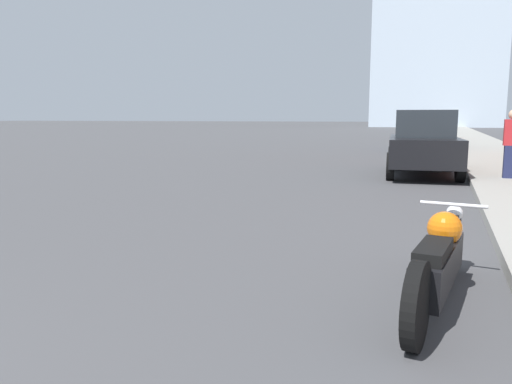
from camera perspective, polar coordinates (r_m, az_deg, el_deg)
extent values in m
cube|color=gray|center=(39.83, 23.52, 5.65)|extent=(2.81, 240.00, 0.15)
cylinder|color=black|center=(5.41, 21.52, -5.55)|extent=(0.18, 0.63, 0.62)
cylinder|color=black|center=(3.62, 17.86, -12.26)|extent=(0.18, 0.63, 0.62)
cube|color=black|center=(4.50, 20.08, -8.00)|extent=(0.43, 1.45, 0.32)
sphere|color=orange|center=(4.71, 20.75, -3.89)|extent=(0.30, 0.30, 0.30)
cube|color=black|center=(4.15, 19.61, -6.34)|extent=(0.30, 0.68, 0.10)
sphere|color=silver|center=(5.38, 21.74, -2.22)|extent=(0.16, 0.16, 0.16)
cylinder|color=silver|center=(5.23, 21.63, -1.34)|extent=(0.62, 0.12, 0.04)
cube|color=black|center=(14.39, 18.52, 4.61)|extent=(2.10, 4.57, 0.70)
cube|color=#23282D|center=(14.37, 18.66, 7.41)|extent=(1.65, 2.25, 0.71)
cylinder|color=black|center=(15.77, 15.23, 3.78)|extent=(0.26, 0.72, 0.70)
cylinder|color=black|center=(15.85, 21.20, 3.52)|extent=(0.26, 0.72, 0.70)
cylinder|color=black|center=(13.03, 15.12, 2.85)|extent=(0.26, 0.72, 0.70)
cylinder|color=black|center=(13.12, 22.33, 2.54)|extent=(0.26, 0.72, 0.70)
cube|color=#1E3899|center=(25.74, 19.08, 6.10)|extent=(2.01, 4.58, 0.74)
cube|color=#23282D|center=(25.72, 19.16, 7.65)|extent=(1.59, 2.24, 0.65)
cylinder|color=black|center=(27.22, 17.62, 5.49)|extent=(0.24, 0.67, 0.66)
cylinder|color=black|center=(27.07, 21.04, 5.31)|extent=(0.24, 0.67, 0.66)
cylinder|color=black|center=(24.47, 16.83, 5.23)|extent=(0.24, 0.67, 0.66)
cylinder|color=black|center=(24.31, 20.63, 5.03)|extent=(0.24, 0.67, 0.66)
cube|color=red|center=(38.10, 19.69, 6.61)|extent=(1.95, 3.99, 0.65)
cube|color=#23282D|center=(38.09, 19.74, 7.56)|extent=(1.61, 1.94, 0.62)
cylinder|color=black|center=(39.38, 18.50, 6.24)|extent=(0.22, 0.64, 0.63)
cylinder|color=black|center=(39.29, 21.02, 6.11)|extent=(0.22, 0.64, 0.63)
cylinder|color=black|center=(36.95, 18.22, 6.13)|extent=(0.22, 0.64, 0.63)
cylinder|color=black|center=(36.86, 20.91, 6.00)|extent=(0.22, 0.64, 0.63)
cube|color=silver|center=(49.42, 19.96, 6.99)|extent=(2.03, 4.40, 0.80)
cube|color=#23282D|center=(49.41, 20.00, 7.88)|extent=(1.61, 2.16, 0.74)
cylinder|color=black|center=(50.70, 18.92, 6.61)|extent=(0.25, 0.62, 0.61)
cylinder|color=black|center=(50.81, 20.76, 6.52)|extent=(0.25, 0.62, 0.61)
cylinder|color=black|center=(48.05, 19.06, 6.53)|extent=(0.25, 0.62, 0.61)
cylinder|color=black|center=(48.16, 21.01, 6.43)|extent=(0.25, 0.62, 0.61)
cube|color=#BCBCC1|center=(61.98, 20.27, 7.12)|extent=(1.85, 3.91, 0.68)
cube|color=#23282D|center=(61.97, 20.30, 7.74)|extent=(1.50, 1.91, 0.67)
cylinder|color=black|center=(63.22, 19.60, 6.86)|extent=(0.23, 0.61, 0.60)
cylinder|color=black|center=(63.13, 21.03, 6.79)|extent=(0.23, 0.61, 0.60)
cylinder|color=black|center=(60.85, 19.44, 6.82)|extent=(0.23, 0.61, 0.60)
cylinder|color=black|center=(60.76, 20.94, 6.75)|extent=(0.23, 0.61, 0.60)
cube|color=#1E2347|center=(13.23, 27.05, 3.09)|extent=(0.29, 0.20, 0.77)
cube|color=#B22328|center=(13.19, 27.25, 6.07)|extent=(0.36, 0.20, 0.61)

